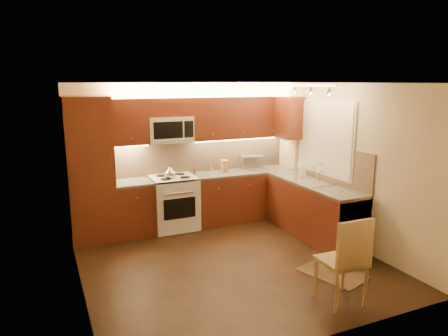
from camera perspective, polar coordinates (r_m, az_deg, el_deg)
name	(u,v)px	position (r m, az deg, el deg)	size (l,w,h in m)	color
floor	(230,262)	(6.07, 0.85, -12.75)	(4.00, 4.00, 0.01)	black
ceiling	(231,83)	(5.52, 0.93, 11.59)	(4.00, 4.00, 0.01)	beige
wall_back	(183,154)	(7.49, -5.60, 1.97)	(4.00, 0.01, 2.50)	beige
wall_front	(321,220)	(4.01, 13.16, -6.99)	(4.00, 0.01, 2.50)	beige
wall_left	(76,192)	(5.17, -19.66, -3.13)	(0.01, 4.00, 2.50)	beige
wall_right	(347,165)	(6.74, 16.49, 0.44)	(0.01, 4.00, 2.50)	beige
pantry	(90,170)	(6.87, -17.90, -0.28)	(0.70, 0.60, 2.30)	#4E2010
base_cab_back_left	(134,209)	(7.15, -12.26, -5.49)	(0.62, 0.60, 0.86)	#4E2010
counter_back_left	(133,183)	(7.03, -12.42, -1.98)	(0.62, 0.60, 0.04)	#34322F
base_cab_back_right	(242,195)	(7.79, 2.52, -3.78)	(1.92, 0.60, 0.86)	#4E2010
counter_back_right	(242,172)	(7.68, 2.55, -0.55)	(1.92, 0.60, 0.04)	#34322F
base_cab_right	(313,210)	(7.06, 12.13, -5.70)	(0.60, 2.00, 0.86)	#4E2010
counter_right	(314,184)	(6.94, 12.29, -2.15)	(0.60, 2.00, 0.04)	#34322F
dishwasher	(341,223)	(6.54, 15.76, -7.31)	(0.58, 0.60, 0.84)	silver
backsplash_back	(202,155)	(7.60, -3.07, 1.78)	(3.30, 0.02, 0.60)	tan
backsplash_right	(330,163)	(7.04, 14.30, 0.62)	(0.02, 2.00, 0.60)	tan
upper_cab_back_left	(128,122)	(6.99, -12.99, 6.20)	(0.62, 0.35, 0.75)	#4E2010
upper_cab_back_right	(240,117)	(7.64, 2.20, 6.94)	(1.92, 0.35, 0.75)	#4E2010
upper_cab_bridge	(169,107)	(7.14, -7.59, 8.28)	(0.76, 0.35, 0.31)	#4E2010
upper_cab_right_corner	(289,118)	(7.66, 8.93, 6.82)	(0.35, 0.50, 0.75)	#4E2010
stove	(174,203)	(7.28, -6.90, -4.74)	(0.76, 0.65, 0.92)	silver
microwave	(170,129)	(7.15, -7.47, 5.27)	(0.76, 0.38, 0.44)	silver
window_frame	(325,138)	(7.09, 13.69, 4.01)	(0.03, 1.44, 1.24)	silver
window_blinds	(324,138)	(7.08, 13.56, 4.00)	(0.02, 1.36, 1.16)	silver
sink	(309,176)	(7.03, 11.60, -1.14)	(0.52, 0.86, 0.15)	silver
faucet	(318,171)	(7.12, 12.80, -0.41)	(0.20, 0.04, 0.30)	silver
track_light_bar	(311,85)	(6.65, 11.83, 11.03)	(0.04, 1.20, 0.03)	silver
kettle	(170,173)	(6.99, -7.41, -0.62)	(0.19, 0.19, 0.22)	silver
toaster_oven	(252,162)	(7.85, 3.86, 0.80)	(0.42, 0.32, 0.25)	silver
knife_block	(224,166)	(7.58, 0.06, 0.30)	(0.10, 0.16, 0.22)	olive
spice_jar_a	(194,171)	(7.44, -4.14, -0.44)	(0.04, 0.04, 0.09)	silver
spice_jar_b	(194,171)	(7.43, -4.09, -0.46)	(0.05, 0.05, 0.10)	brown
spice_jar_c	(212,169)	(7.61, -1.72, -0.16)	(0.04, 0.04, 0.09)	silver
spice_jar_d	(211,168)	(7.66, -1.82, -0.04)	(0.04, 0.04, 0.10)	#A26330
soap_bottle	(302,169)	(7.40, 10.67, -0.20)	(0.10, 0.10, 0.22)	silver
rug	(333,273)	(5.91, 14.73, -13.77)	(0.56, 0.84, 0.01)	black
dining_chair	(341,259)	(5.05, 15.80, -11.91)	(0.47, 0.47, 1.05)	olive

